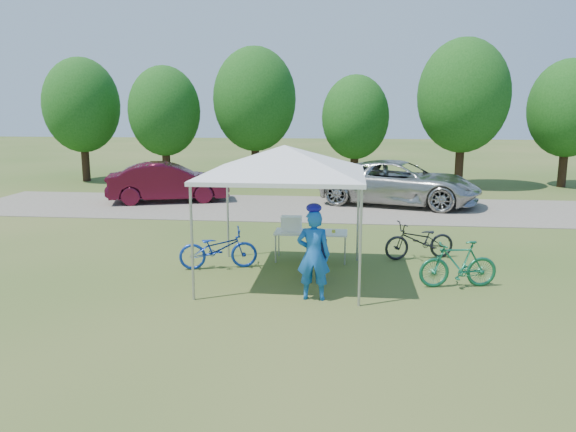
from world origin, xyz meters
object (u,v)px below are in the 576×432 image
object	(u,v)px
bike_blue	(218,248)
sedan	(168,182)
minivan	(399,183)
bike_green	(458,264)
bike_dark	(420,240)
folding_chair	(316,256)
cooler	(291,224)
cyclist	(313,255)
folding_table	(311,233)

from	to	relation	value
bike_blue	sedan	distance (m)	9.05
minivan	sedan	bearing A→B (deg)	107.41
bike_blue	minivan	xyz separation A→B (m)	(4.58, 8.53, 0.36)
bike_green	bike_dark	bearing A→B (deg)	-176.07
minivan	bike_dark	bearing A→B (deg)	-165.85
folding_chair	cooler	world-z (taller)	cooler
bike_blue	cyclist	bearing A→B (deg)	-144.37
minivan	sedan	world-z (taller)	minivan
folding_chair	minivan	xyz separation A→B (m)	(2.42, 9.04, 0.32)
bike_dark	cyclist	bearing A→B (deg)	-54.94
bike_green	sedan	world-z (taller)	sedan
bike_blue	folding_table	bearing A→B (deg)	-81.78
folding_chair	bike_dark	world-z (taller)	bike_dark
bike_blue	bike_dark	distance (m)	4.62
bike_green	sedan	bearing A→B (deg)	-145.73
bike_blue	sedan	xyz separation A→B (m)	(-3.79, 8.21, 0.29)
bike_blue	bike_green	distance (m)	5.00
cooler	bike_dark	distance (m)	2.99
cyclist	bike_dark	bearing A→B (deg)	-125.97
cooler	bike_blue	xyz separation A→B (m)	(-1.51, -0.86, -0.41)
bike_green	minivan	bearing A→B (deg)	172.25
folding_table	minivan	size ratio (longest dim) A/B	0.29
bike_dark	bike_green	bearing A→B (deg)	-4.11
cyclist	bike_dark	size ratio (longest dim) A/B	1.00
bike_green	bike_dark	size ratio (longest dim) A/B	0.92
bike_blue	bike_dark	world-z (taller)	bike_blue
cooler	cyclist	bearing A→B (deg)	-75.57
folding_chair	cyclist	xyz separation A→B (m)	(0.02, -1.25, 0.36)
folding_table	sedan	bearing A→B (deg)	128.02
minivan	bike_blue	bearing A→B (deg)	166.98
folding_table	sedan	distance (m)	9.33
folding_table	cyclist	distance (m)	2.64
bike_green	minivan	distance (m)	9.30
folding_chair	minivan	world-z (taller)	minivan
folding_table	folding_chair	world-z (taller)	folding_chair
folding_chair	sedan	xyz separation A→B (m)	(-5.95, 8.72, 0.26)
cyclist	bike_dark	distance (m)	3.79
bike_green	minivan	world-z (taller)	minivan
folding_chair	bike_green	world-z (taller)	bike_green
folding_table	folding_chair	xyz separation A→B (m)	(0.20, -1.37, -0.15)
cyclist	bike_green	size ratio (longest dim) A/B	1.08
folding_chair	bike_green	distance (m)	2.79
folding_table	cyclist	xyz separation A→B (m)	(0.22, -2.62, 0.20)
minivan	cooler	bearing A→B (deg)	173.39
folding_chair	cyclist	size ratio (longest dim) A/B	0.49
folding_chair	bike_blue	size ratio (longest dim) A/B	0.48
minivan	sedan	size ratio (longest dim) A/B	1.29
bike_dark	minivan	world-z (taller)	minivan
folding_chair	cyclist	distance (m)	1.30
cooler	cyclist	distance (m)	2.71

